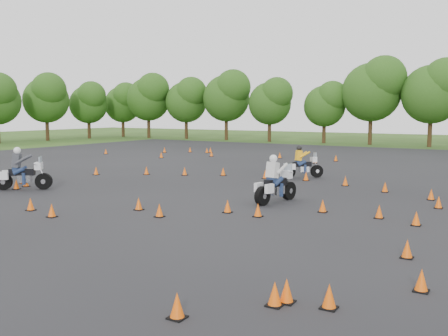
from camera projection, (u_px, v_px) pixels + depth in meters
ground at (168, 211)px, 18.49m from camera, size 140.00×140.00×0.00m
asphalt_pad at (246, 189)px, 23.59m from camera, size 62.00×62.00×0.00m
traffic_cones at (241, 185)px, 23.26m from camera, size 36.29×33.20×0.45m
rider_grey at (23, 168)px, 23.28m from camera, size 2.56×2.19×2.00m
rider_yellow at (303, 162)px, 27.41m from camera, size 2.18×2.08×1.78m
rider_white at (276, 179)px, 20.00m from camera, size 1.25×2.62×1.94m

